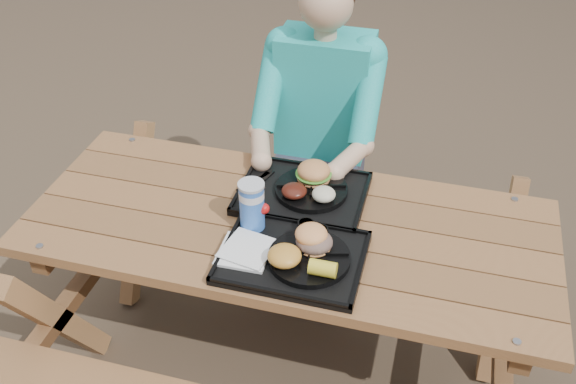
# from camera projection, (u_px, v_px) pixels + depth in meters

# --- Properties ---
(ground) EXTENTS (60.00, 60.00, 0.00)m
(ground) POSITION_uv_depth(u_px,v_px,m) (288.00, 362.00, 2.65)
(ground) COLOR #999999
(ground) RESTS_ON ground
(picnic_table) EXTENTS (1.80, 1.49, 0.75)m
(picnic_table) POSITION_uv_depth(u_px,v_px,m) (288.00, 299.00, 2.42)
(picnic_table) COLOR #999999
(picnic_table) RESTS_ON ground
(tray_near) EXTENTS (0.45, 0.35, 0.02)m
(tray_near) POSITION_uv_depth(u_px,v_px,m) (293.00, 258.00, 2.03)
(tray_near) COLOR black
(tray_near) RESTS_ON picnic_table
(tray_far) EXTENTS (0.45, 0.35, 0.02)m
(tray_far) POSITION_uv_depth(u_px,v_px,m) (303.00, 194.00, 2.30)
(tray_far) COLOR black
(tray_far) RESTS_ON picnic_table
(plate_near) EXTENTS (0.26, 0.26, 0.02)m
(plate_near) POSITION_uv_depth(u_px,v_px,m) (309.00, 258.00, 2.01)
(plate_near) COLOR black
(plate_near) RESTS_ON tray_near
(plate_far) EXTENTS (0.26, 0.26, 0.02)m
(plate_far) POSITION_uv_depth(u_px,v_px,m) (311.00, 190.00, 2.29)
(plate_far) COLOR black
(plate_far) RESTS_ON tray_far
(napkin_stack) EXTENTS (0.16, 0.16, 0.02)m
(napkin_stack) POSITION_uv_depth(u_px,v_px,m) (244.00, 251.00, 2.03)
(napkin_stack) COLOR white
(napkin_stack) RESTS_ON tray_near
(soda_cup) EXTENTS (0.08, 0.08, 0.17)m
(soda_cup) POSITION_uv_depth(u_px,v_px,m) (252.00, 207.00, 2.10)
(soda_cup) COLOR blue
(soda_cup) RESTS_ON tray_near
(condiment_bbq) EXTENTS (0.06, 0.06, 0.03)m
(condiment_bbq) POSITION_uv_depth(u_px,v_px,m) (306.00, 226.00, 2.12)
(condiment_bbq) COLOR black
(condiment_bbq) RESTS_ON tray_near
(condiment_mustard) EXTENTS (0.05, 0.05, 0.03)m
(condiment_mustard) POSITION_uv_depth(u_px,v_px,m) (320.00, 232.00, 2.10)
(condiment_mustard) COLOR gold
(condiment_mustard) RESTS_ON tray_near
(sandwich) EXTENTS (0.11, 0.11, 0.11)m
(sandwich) POSITION_uv_depth(u_px,v_px,m) (315.00, 234.00, 2.00)
(sandwich) COLOR #F69C56
(sandwich) RESTS_ON plate_near
(mac_cheese) EXTENTS (0.11, 0.11, 0.05)m
(mac_cheese) POSITION_uv_depth(u_px,v_px,m) (284.00, 256.00, 1.96)
(mac_cheese) COLOR gold
(mac_cheese) RESTS_ON plate_near
(corn_cob) EXTENTS (0.08, 0.08, 0.05)m
(corn_cob) POSITION_uv_depth(u_px,v_px,m) (323.00, 268.00, 1.92)
(corn_cob) COLOR yellow
(corn_cob) RESTS_ON plate_near
(cutlery_far) EXTENTS (0.07, 0.16, 0.01)m
(cutlery_far) POSITION_uv_depth(u_px,v_px,m) (260.00, 181.00, 2.34)
(cutlery_far) COLOR black
(cutlery_far) RESTS_ON tray_far
(burger) EXTENTS (0.12, 0.12, 0.11)m
(burger) POSITION_uv_depth(u_px,v_px,m) (314.00, 167.00, 2.29)
(burger) COLOR #D1854A
(burger) RESTS_ON plate_far
(baked_beans) EXTENTS (0.09, 0.09, 0.04)m
(baked_beans) POSITION_uv_depth(u_px,v_px,m) (294.00, 191.00, 2.24)
(baked_beans) COLOR #48170E
(baked_beans) RESTS_ON plate_far
(potato_salad) EXTENTS (0.08, 0.08, 0.05)m
(potato_salad) POSITION_uv_depth(u_px,v_px,m) (324.00, 194.00, 2.22)
(potato_salad) COLOR beige
(potato_salad) RESTS_ON plate_far
(diner) EXTENTS (0.48, 0.84, 1.28)m
(diner) POSITION_uv_depth(u_px,v_px,m) (321.00, 143.00, 2.80)
(diner) COLOR teal
(diner) RESTS_ON ground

